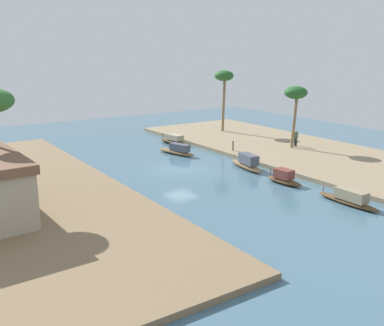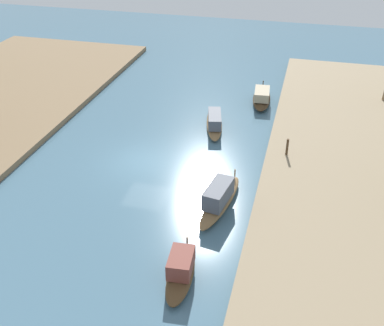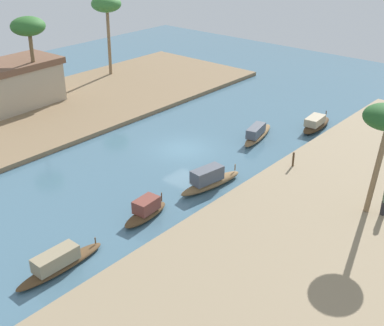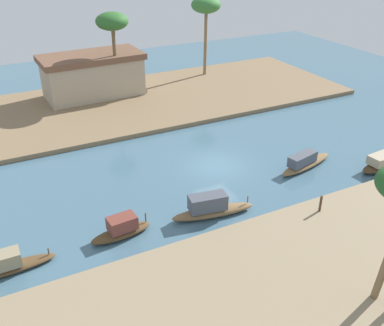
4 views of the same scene
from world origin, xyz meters
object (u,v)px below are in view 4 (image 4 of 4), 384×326
(sampan_with_red_awning, at_px, (305,162))
(sampan_open_hull, at_px, (122,229))
(mooring_post, at_px, (321,204))
(palm_tree_right_tall, at_px, (112,23))
(sampan_downstream_large, at_px, (211,208))
(riverside_building, at_px, (93,75))
(palm_tree_right_short, at_px, (206,7))
(sampan_foreground, at_px, (384,163))

(sampan_with_red_awning, xyz_separation_m, sampan_open_hull, (-13.67, -1.57, 0.03))
(sampan_with_red_awning, bearing_deg, mooring_post, -134.73)
(palm_tree_right_tall, bearing_deg, mooring_post, -79.97)
(sampan_downstream_large, height_order, riverside_building, riverside_building)
(sampan_with_red_awning, distance_m, palm_tree_right_tall, 21.01)
(palm_tree_right_short, bearing_deg, mooring_post, -104.30)
(palm_tree_right_short, bearing_deg, palm_tree_right_tall, -166.34)
(mooring_post, relative_size, riverside_building, 0.11)
(sampan_open_hull, relative_size, riverside_building, 0.36)
(sampan_downstream_large, distance_m, sampan_foreground, 13.34)
(sampan_with_red_awning, height_order, palm_tree_right_short, palm_tree_right_short)
(sampan_foreground, height_order, palm_tree_right_short, palm_tree_right_short)
(sampan_open_hull, bearing_deg, riverside_building, 73.21)
(palm_tree_right_short, bearing_deg, sampan_foreground, -87.20)
(sampan_open_hull, relative_size, palm_tree_right_tall, 0.44)
(mooring_post, relative_size, palm_tree_right_tall, 0.13)
(palm_tree_right_short, height_order, riverside_building, palm_tree_right_short)
(palm_tree_right_short, xyz_separation_m, riverside_building, (-12.67, -1.16, -5.08))
(sampan_with_red_awning, height_order, sampan_downstream_large, sampan_downstream_large)
(sampan_downstream_large, relative_size, mooring_post, 4.94)
(sampan_open_hull, xyz_separation_m, sampan_foreground, (18.48, -0.91, -0.03))
(sampan_downstream_large, distance_m, palm_tree_right_short, 27.18)
(sampan_foreground, bearing_deg, riverside_building, 116.53)
(palm_tree_right_tall, distance_m, palm_tree_right_short, 11.13)
(sampan_foreground, relative_size, mooring_post, 4.40)
(sampan_downstream_large, height_order, palm_tree_right_short, palm_tree_right_short)
(riverside_building, bearing_deg, sampan_with_red_awning, -68.00)
(mooring_post, height_order, riverside_building, riverside_building)
(mooring_post, distance_m, riverside_building, 25.72)
(palm_tree_right_tall, relative_size, palm_tree_right_short, 0.96)
(sampan_downstream_large, xyz_separation_m, sampan_foreground, (13.34, -0.39, -0.12))
(sampan_foreground, bearing_deg, palm_tree_right_tall, 114.61)
(sampan_open_hull, distance_m, mooring_post, 11.18)
(palm_tree_right_short, bearing_deg, sampan_with_red_awning, -99.77)
(sampan_open_hull, distance_m, riverside_building, 22.19)
(sampan_foreground, bearing_deg, sampan_open_hull, 172.16)
(sampan_foreground, height_order, mooring_post, mooring_post)
(sampan_with_red_awning, height_order, riverside_building, riverside_building)
(riverside_building, bearing_deg, palm_tree_right_tall, -40.60)
(sampan_downstream_large, height_order, palm_tree_right_tall, palm_tree_right_tall)
(sampan_with_red_awning, height_order, sampan_open_hull, sampan_open_hull)
(sampan_foreground, distance_m, riverside_building, 26.50)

